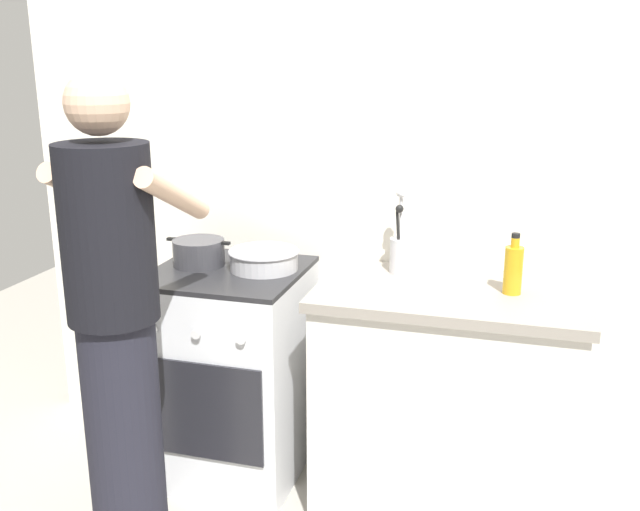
{
  "coord_description": "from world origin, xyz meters",
  "views": [
    {
      "loc": [
        0.77,
        -2.4,
        1.74
      ],
      "look_at": [
        0.05,
        0.12,
        1.0
      ],
      "focal_mm": 39.85,
      "sensor_mm": 36.0,
      "label": 1
    }
  ],
  "objects_px": {
    "oil_bottle": "(513,269)",
    "utensil_crock": "(402,251)",
    "mixing_bowl": "(264,259)",
    "person": "(117,329)",
    "stove_range": "(231,371)",
    "pot": "(199,252)"
  },
  "relations": [
    {
      "from": "pot",
      "to": "utensil_crock",
      "type": "bearing_deg",
      "value": 9.15
    },
    {
      "from": "pot",
      "to": "person",
      "type": "distance_m",
      "value": 0.65
    },
    {
      "from": "oil_bottle",
      "to": "utensil_crock",
      "type": "bearing_deg",
      "value": 161.07
    },
    {
      "from": "utensil_crock",
      "to": "oil_bottle",
      "type": "xyz_separation_m",
      "value": [
        0.43,
        -0.15,
        0.0
      ]
    },
    {
      "from": "pot",
      "to": "utensil_crock",
      "type": "relative_size",
      "value": 0.83
    },
    {
      "from": "stove_range",
      "to": "utensil_crock",
      "type": "bearing_deg",
      "value": 13.62
    },
    {
      "from": "pot",
      "to": "person",
      "type": "bearing_deg",
      "value": -89.98
    },
    {
      "from": "mixing_bowl",
      "to": "person",
      "type": "relative_size",
      "value": 0.17
    },
    {
      "from": "person",
      "to": "utensil_crock",
      "type": "bearing_deg",
      "value": 43.23
    },
    {
      "from": "oil_bottle",
      "to": "person",
      "type": "relative_size",
      "value": 0.13
    },
    {
      "from": "utensil_crock",
      "to": "person",
      "type": "xyz_separation_m",
      "value": [
        -0.82,
        -0.77,
        -0.13
      ]
    },
    {
      "from": "stove_range",
      "to": "utensil_crock",
      "type": "distance_m",
      "value": 0.89
    },
    {
      "from": "stove_range",
      "to": "oil_bottle",
      "type": "bearing_deg",
      "value": 0.89
    },
    {
      "from": "mixing_bowl",
      "to": "person",
      "type": "bearing_deg",
      "value": -113.0
    },
    {
      "from": "mixing_bowl",
      "to": "utensil_crock",
      "type": "distance_m",
      "value": 0.56
    },
    {
      "from": "utensil_crock",
      "to": "pot",
      "type": "bearing_deg",
      "value": -170.85
    },
    {
      "from": "pot",
      "to": "mixing_bowl",
      "type": "height_order",
      "value": "pot"
    },
    {
      "from": "utensil_crock",
      "to": "oil_bottle",
      "type": "height_order",
      "value": "utensil_crock"
    },
    {
      "from": "stove_range",
      "to": "pot",
      "type": "distance_m",
      "value": 0.52
    },
    {
      "from": "stove_range",
      "to": "mixing_bowl",
      "type": "distance_m",
      "value": 0.52
    },
    {
      "from": "oil_bottle",
      "to": "mixing_bowl",
      "type": "bearing_deg",
      "value": 178.07
    },
    {
      "from": "utensil_crock",
      "to": "stove_range",
      "type": "bearing_deg",
      "value": -166.38
    }
  ]
}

